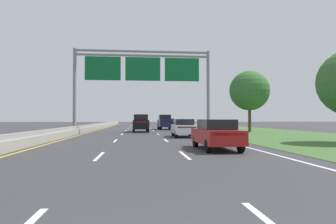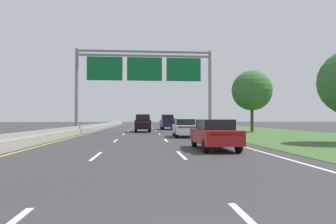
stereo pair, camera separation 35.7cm
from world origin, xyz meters
name	(u,v)px [view 1 (the left image)]	position (x,y,z in m)	size (l,w,h in m)	color
ground_plane	(140,131)	(0.00, 35.00, 0.00)	(220.00, 220.00, 0.00)	#333335
lane_striping	(140,132)	(0.00, 34.54, 0.00)	(11.96, 106.00, 0.01)	white
grass_verge_right	(248,131)	(13.95, 35.00, 0.01)	(14.00, 110.00, 0.02)	#3D602D
median_barrier_concrete	(86,129)	(-6.60, 35.00, 0.35)	(0.60, 110.00, 0.85)	#99968E
overhead_sign_gantry	(143,73)	(0.30, 30.28, 6.61)	(15.06, 0.42, 9.26)	gray
pickup_truck_navy	(165,122)	(3.78, 41.50, 1.07)	(2.08, 5.43, 2.20)	#161E47
car_white_right_lane_sedan	(183,128)	(3.78, 23.49, 0.82)	(1.94, 4.45, 1.57)	silver
car_black_centre_lane_suv	(141,123)	(0.09, 33.73, 1.10)	(1.95, 4.72, 2.11)	black
car_red_right_lane_sedan	(216,134)	(3.89, 12.79, 0.82)	(1.87, 4.42, 1.57)	maroon
roadside_tree_mid	(249,91)	(13.29, 32.51, 5.01)	(4.84, 4.84, 7.45)	#4C3823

